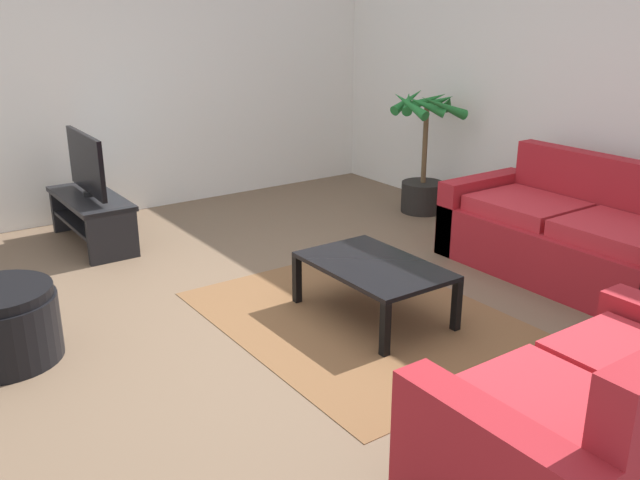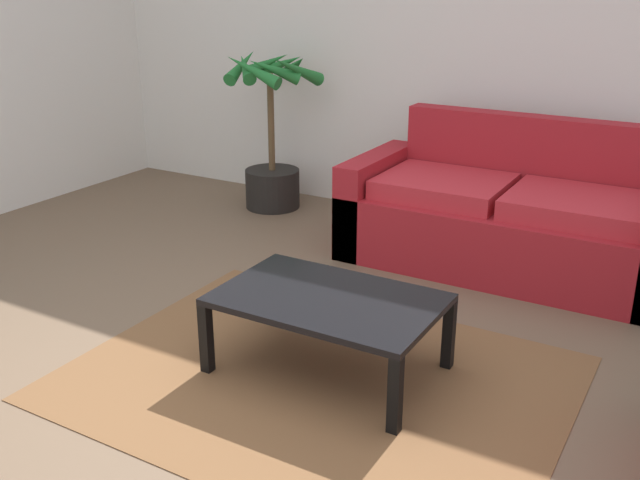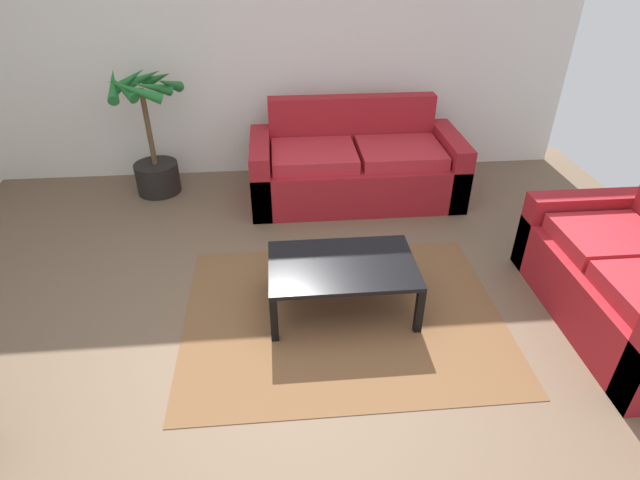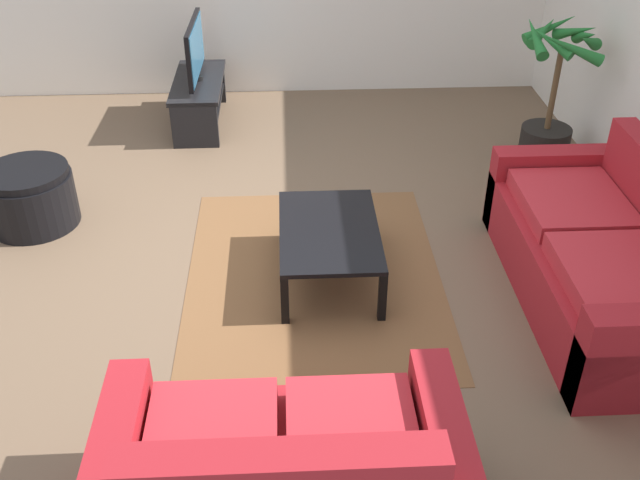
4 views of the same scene
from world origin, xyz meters
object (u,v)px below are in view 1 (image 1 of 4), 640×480
at_px(tv_stand, 92,212).
at_px(potted_palm, 424,162).
at_px(couch_main, 575,240).
at_px(coffee_table, 374,270).
at_px(ottoman, 2,325).
at_px(couch_loveseat, 606,431).
at_px(tv, 86,163).

height_order(tv_stand, potted_palm, potted_palm).
relative_size(couch_main, coffee_table, 1.99).
xyz_separation_m(couch_main, ottoman, (-1.13, -3.86, -0.08)).
bearing_deg(ottoman, potted_palm, 101.26).
distance_m(couch_loveseat, potted_palm, 4.20).
distance_m(tv_stand, coffee_table, 2.76).
relative_size(tv, potted_palm, 0.73).
bearing_deg(tv_stand, coffee_table, 22.86).
distance_m(couch_main, ottoman, 4.02).
relative_size(couch_loveseat, tv_stand, 1.43).
height_order(couch_loveseat, potted_palm, potted_palm).
distance_m(couch_loveseat, ottoman, 3.29).
bearing_deg(ottoman, couch_loveseat, 34.23).
relative_size(tv_stand, tv, 1.23).
relative_size(couch_main, couch_loveseat, 1.27).
distance_m(tv_stand, tv, 0.43).
xyz_separation_m(coffee_table, potted_palm, (-1.61, 1.95, 0.18)).
xyz_separation_m(couch_main, potted_palm, (-1.95, 0.26, 0.21)).
xyz_separation_m(couch_main, tv_stand, (-2.88, -2.76, -0.02)).
bearing_deg(tv, tv_stand, -91.26).
relative_size(coffee_table, ottoman, 1.53).
relative_size(potted_palm, ottoman, 1.89).
distance_m(couch_loveseat, coffee_table, 1.96).
xyz_separation_m(tv, potted_palm, (0.93, 3.02, -0.21)).
distance_m(tv, potted_palm, 3.17).
relative_size(tv, coffee_table, 0.89).
bearing_deg(coffee_table, potted_palm, 129.49).
bearing_deg(ottoman, tv, 147.98).
xyz_separation_m(couch_main, couch_loveseat, (1.59, -2.01, -0.00)).
bearing_deg(coffee_table, couch_loveseat, -9.30).
bearing_deg(tv, couch_main, 43.76).
bearing_deg(couch_main, tv, -136.24).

